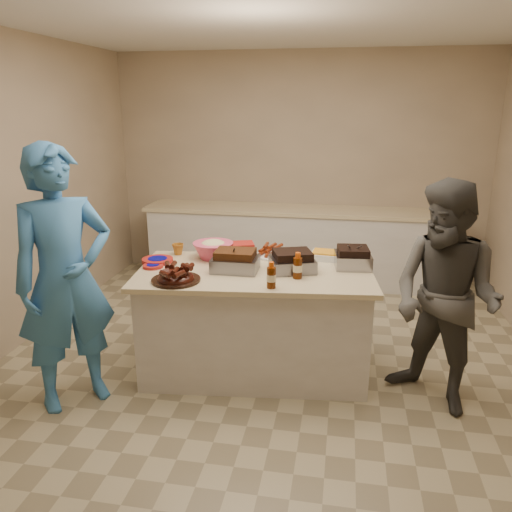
% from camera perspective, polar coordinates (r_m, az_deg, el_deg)
% --- Properties ---
extents(room, '(4.50, 5.00, 2.70)m').
position_cam_1_polar(room, '(4.23, 1.07, -12.63)').
color(room, tan).
rests_on(room, ground).
extents(back_counter, '(3.60, 0.64, 0.90)m').
position_cam_1_polar(back_counter, '(6.09, 4.38, 1.29)').
color(back_counter, silver).
rests_on(back_counter, ground).
extents(island, '(1.90, 1.14, 0.86)m').
position_cam_1_polar(island, '(4.22, -0.12, -12.73)').
color(island, silver).
rests_on(island, ground).
extents(rib_platter, '(0.41, 0.41, 0.14)m').
position_cam_1_polar(rib_platter, '(3.68, -9.12, -2.85)').
color(rib_platter, '#3F130A').
rests_on(rib_platter, island).
extents(pulled_pork_tray, '(0.35, 0.27, 0.11)m').
position_cam_1_polar(pulled_pork_tray, '(3.86, -2.36, -1.67)').
color(pulled_pork_tray, '#47230F').
rests_on(pulled_pork_tray, island).
extents(brisket_tray, '(0.40, 0.36, 0.10)m').
position_cam_1_polar(brisket_tray, '(3.86, 4.15, -1.68)').
color(brisket_tray, black).
rests_on(brisket_tray, island).
extents(roasting_pan, '(0.30, 0.30, 0.11)m').
position_cam_1_polar(roasting_pan, '(4.01, 10.94, -1.25)').
color(roasting_pan, gray).
rests_on(roasting_pan, island).
extents(coleslaw_bowl, '(0.37, 0.37, 0.23)m').
position_cam_1_polar(coleslaw_bowl, '(4.18, -4.89, -0.25)').
color(coleslaw_bowl, '#D74466').
rests_on(coleslaw_bowl, island).
extents(sausage_plate, '(0.39, 0.39, 0.06)m').
position_cam_1_polar(sausage_plate, '(4.22, 2.29, -0.04)').
color(sausage_plate, silver).
rests_on(sausage_plate, island).
extents(mac_cheese_dish, '(0.29, 0.22, 0.07)m').
position_cam_1_polar(mac_cheese_dish, '(4.18, 8.18, -0.36)').
color(mac_cheese_dish, orange).
rests_on(mac_cheese_dish, island).
extents(bbq_bottle_a, '(0.07, 0.07, 0.19)m').
position_cam_1_polar(bbq_bottle_a, '(3.50, 1.75, -3.65)').
color(bbq_bottle_a, '#461B03').
rests_on(bbq_bottle_a, island).
extents(bbq_bottle_b, '(0.07, 0.07, 0.20)m').
position_cam_1_polar(bbq_bottle_b, '(3.70, 4.75, -2.55)').
color(bbq_bottle_b, '#461B03').
rests_on(bbq_bottle_b, island).
extents(mustard_bottle, '(0.05, 0.05, 0.13)m').
position_cam_1_polar(mustard_bottle, '(4.06, -1.37, -0.70)').
color(mustard_bottle, yellow).
rests_on(mustard_bottle, island).
extents(sauce_bowl, '(0.15, 0.06, 0.15)m').
position_cam_1_polar(sauce_bowl, '(4.11, -1.02, -0.49)').
color(sauce_bowl, silver).
rests_on(sauce_bowl, island).
extents(plate_stack_large, '(0.28, 0.28, 0.03)m').
position_cam_1_polar(plate_stack_large, '(4.14, -11.18, -0.68)').
color(plate_stack_large, maroon).
rests_on(plate_stack_large, island).
extents(plate_stack_small, '(0.17, 0.17, 0.02)m').
position_cam_1_polar(plate_stack_small, '(4.01, -11.69, -1.30)').
color(plate_stack_small, maroon).
rests_on(plate_stack_small, island).
extents(plastic_cup, '(0.11, 0.10, 0.10)m').
position_cam_1_polar(plastic_cup, '(4.32, -8.88, 0.18)').
color(plastic_cup, '#9C5E1B').
rests_on(plastic_cup, island).
extents(basket_stack, '(0.27, 0.23, 0.11)m').
position_cam_1_polar(basket_stack, '(4.24, -1.80, 0.04)').
color(basket_stack, maroon).
rests_on(basket_stack, island).
extents(guest_blue, '(1.81, 1.78, 0.45)m').
position_cam_1_polar(guest_blue, '(4.06, -19.55, -15.07)').
color(guest_blue, '#3B7CBC').
rests_on(guest_blue, ground).
extents(guest_gray, '(1.66, 1.75, 0.62)m').
position_cam_1_polar(guest_gray, '(4.01, 19.55, -15.48)').
color(guest_gray, '#4C4A45').
rests_on(guest_gray, ground).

